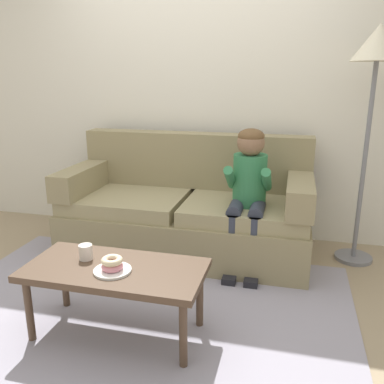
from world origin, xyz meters
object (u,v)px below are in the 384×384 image
mug (86,252)px  toy_controller (88,284)px  couch (188,211)px  donut (112,266)px  floor_lamp (376,64)px  coffee_table (115,275)px  person_child (248,186)px

mug → toy_controller: mug is taller
couch → mug: (-0.30, -1.23, 0.13)m
donut → floor_lamp: size_ratio=0.07×
coffee_table → floor_lamp: bearing=43.8°
coffee_table → person_child: person_child is taller
floor_lamp → coffee_table: bearing=-136.2°
couch → mug: couch is taller
donut → toy_controller: size_ratio=0.53×
person_child → mug: (-0.83, -1.02, -0.19)m
person_child → donut: (-0.61, -1.13, -0.20)m
person_child → toy_controller: 1.39m
donut → mug: size_ratio=1.33×
person_child → floor_lamp: 1.29m
toy_controller → floor_lamp: size_ratio=0.12×
donut → mug: mug is taller
donut → couch: bearing=86.7°
couch → coffee_table: size_ratio=1.99×
coffee_table → mug: mug is taller
floor_lamp → couch: bearing=-174.1°
donut → toy_controller: bearing=131.3°
couch → floor_lamp: floor_lamp is taller
couch → coffee_table: (-0.09, -1.28, 0.04)m
coffee_table → toy_controller: (-0.44, 0.46, -0.36)m
person_child → floor_lamp: floor_lamp is taller
toy_controller → floor_lamp: bearing=-7.8°
donut → toy_controller: 0.82m
couch → toy_controller: couch is taller
toy_controller → floor_lamp: 2.65m
coffee_table → mug: bearing=165.5°
couch → person_child: bearing=-21.6°
couch → toy_controller: 1.03m
toy_controller → couch: bearing=22.6°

